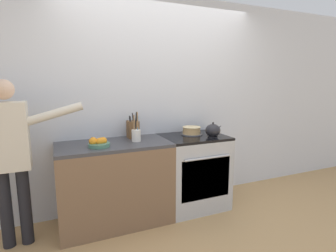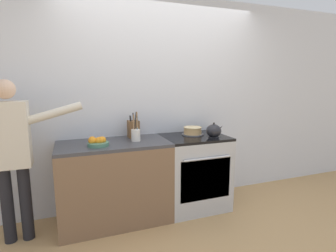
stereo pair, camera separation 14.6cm
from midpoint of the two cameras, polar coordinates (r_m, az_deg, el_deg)
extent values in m
plane|color=tan|center=(3.15, 1.76, -20.11)|extent=(16.00, 16.00, 0.00)
cube|color=silver|center=(3.33, -2.82, 5.15)|extent=(8.00, 0.04, 2.60)
cube|color=brown|center=(3.04, -12.81, -12.32)|extent=(1.20, 0.62, 0.87)
cube|color=#3D3D42|center=(2.90, -13.15, -3.99)|extent=(1.20, 0.62, 0.03)
cube|color=#B7BABF|center=(3.34, 4.23, -10.03)|extent=(0.77, 0.62, 0.88)
cube|color=black|center=(3.08, 6.91, -11.37)|extent=(0.63, 0.01, 0.48)
cylinder|color=#B7BABF|center=(2.98, 7.27, -6.92)|extent=(0.57, 0.02, 0.02)
cube|color=black|center=(3.21, 4.33, -2.40)|extent=(0.77, 0.62, 0.03)
cylinder|color=#4C4C51|center=(3.28, 3.89, -1.78)|extent=(0.28, 0.28, 0.01)
cylinder|color=tan|center=(3.28, 3.89, -1.35)|extent=(0.22, 0.22, 0.04)
cylinder|color=tan|center=(3.27, 3.90, -0.66)|extent=(0.21, 0.21, 0.04)
cylinder|color=beige|center=(3.26, 3.91, -0.24)|extent=(0.22, 0.22, 0.01)
cylinder|color=#232328|center=(3.19, 8.42, -2.23)|extent=(0.13, 0.13, 0.01)
ellipsoid|color=#232328|center=(3.17, 8.45, -0.95)|extent=(0.18, 0.18, 0.15)
cone|color=#232328|center=(3.21, 9.76, -0.36)|extent=(0.09, 0.04, 0.08)
sphere|color=black|center=(3.16, 8.49, 0.63)|extent=(0.02, 0.02, 0.02)
cube|color=brown|center=(3.11, -8.98, -0.74)|extent=(0.12, 0.14, 0.20)
cylinder|color=black|center=(3.05, -9.56, 1.51)|extent=(0.01, 0.03, 0.06)
cylinder|color=black|center=(3.05, -8.89, 1.57)|extent=(0.01, 0.03, 0.07)
cylinder|color=black|center=(3.06, -8.21, 1.76)|extent=(0.01, 0.04, 0.08)
cylinder|color=black|center=(3.08, -9.70, 1.59)|extent=(0.01, 0.03, 0.07)
cylinder|color=black|center=(3.08, -9.02, 1.91)|extent=(0.01, 0.04, 0.10)
cylinder|color=silver|center=(2.93, -8.37, -2.08)|extent=(0.10, 0.10, 0.13)
cylinder|color=black|center=(2.92, -8.55, 0.30)|extent=(0.04, 0.01, 0.28)
cylinder|color=#A37A51|center=(2.91, -8.82, -0.04)|extent=(0.02, 0.05, 0.25)
cylinder|color=#A37A51|center=(2.90, -8.03, 0.31)|extent=(0.03, 0.06, 0.29)
cylinder|color=teal|center=(2.91, -8.02, -0.16)|extent=(0.02, 0.04, 0.24)
cylinder|color=#4C7F66|center=(2.77, -16.23, -3.99)|extent=(0.21, 0.21, 0.04)
sphere|color=orange|center=(2.77, -17.39, -3.20)|extent=(0.08, 0.08, 0.08)
sphere|color=orange|center=(2.77, -15.38, -3.11)|extent=(0.07, 0.07, 0.07)
sphere|color=orange|center=(2.76, -16.24, -3.23)|extent=(0.07, 0.07, 0.07)
sphere|color=orange|center=(2.76, -15.79, -3.17)|extent=(0.07, 0.07, 0.07)
sphere|color=orange|center=(2.76, -17.46, -3.20)|extent=(0.08, 0.08, 0.08)
cylinder|color=black|center=(3.03, -33.05, -14.98)|extent=(0.11, 0.11, 0.76)
cylinder|color=black|center=(3.00, -29.95, -14.90)|extent=(0.11, 0.11, 0.76)
cube|color=beige|center=(2.82, -32.75, -1.95)|extent=(0.34, 0.20, 0.63)
cylinder|color=beige|center=(2.75, -24.95, 2.41)|extent=(0.53, 0.08, 0.21)
sphere|color=beige|center=(2.77, -33.55, 6.66)|extent=(0.18, 0.18, 0.18)
camera|label=1|loc=(0.07, -91.39, -0.24)|focal=28.00mm
camera|label=2|loc=(0.07, 88.61, 0.24)|focal=28.00mm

